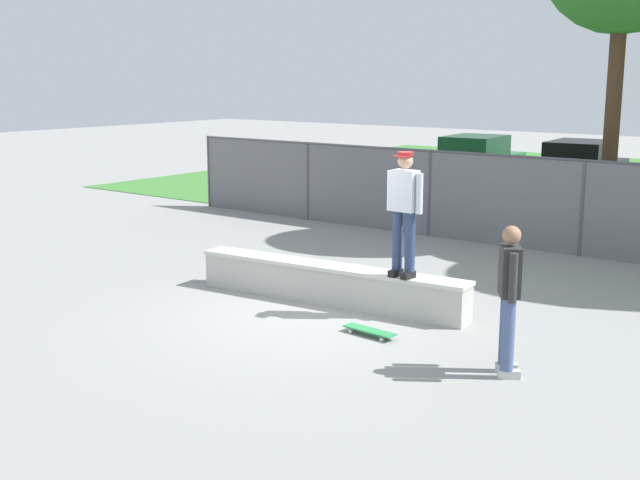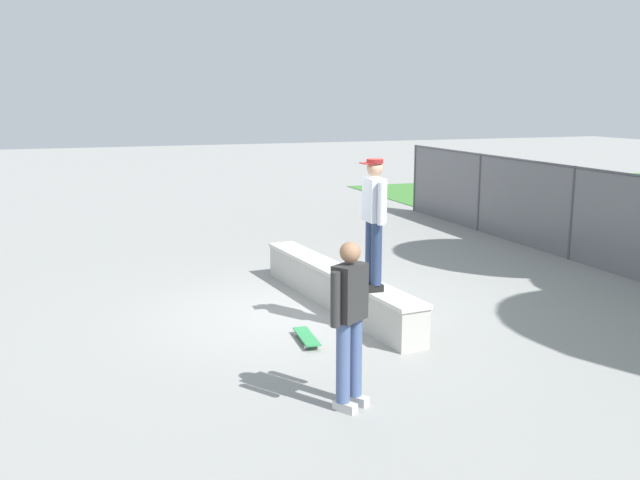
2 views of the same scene
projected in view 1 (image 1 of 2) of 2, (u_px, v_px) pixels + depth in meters
name	position (u px, v px, depth m)	size (l,w,h in m)	color
ground_plane	(319.00, 314.00, 12.13)	(80.00, 80.00, 0.00)	gray
concrete_ledge	(329.00, 284.00, 12.68)	(4.69, 0.92, 0.61)	#B7B5AD
skateboarder	(404.00, 208.00, 11.64)	(0.60, 0.31, 1.84)	black
skateboard	(370.00, 331.00, 11.10)	(0.81, 0.26, 0.09)	#2D8C4C
chainlink_fence	(501.00, 196.00, 16.83)	(17.21, 0.07, 1.93)	#4C4C51
car_green	(476.00, 161.00, 25.67)	(2.23, 4.31, 1.66)	#1E6638
car_black	(580.00, 169.00, 23.66)	(2.23, 4.31, 1.66)	black
bystander	(509.00, 294.00, 9.46)	(0.42, 0.52, 1.82)	beige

